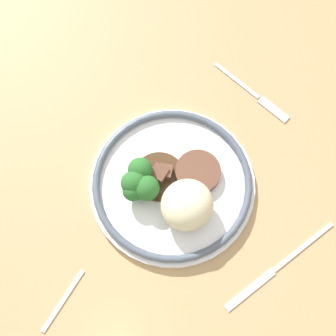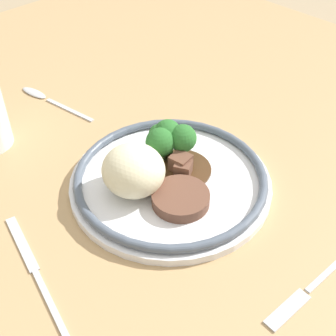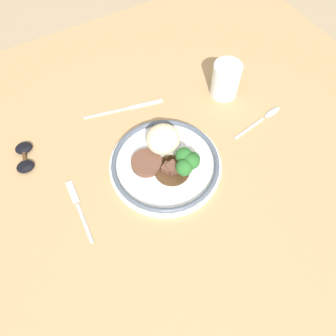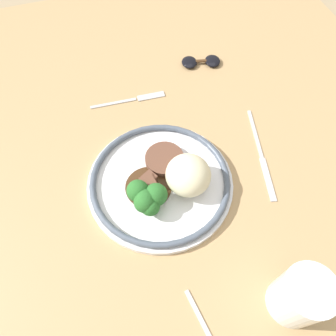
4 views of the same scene
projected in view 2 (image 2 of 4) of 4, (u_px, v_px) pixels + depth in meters
ground_plane at (170, 199)px, 0.68m from camera, size 8.00×8.00×0.00m
dining_table at (170, 189)px, 0.67m from camera, size 1.39×1.26×0.04m
plate at (165, 173)px, 0.63m from camera, size 0.28×0.28×0.08m
fork at (308, 290)px, 0.52m from camera, size 0.02×0.17×0.00m
knife at (37, 275)px, 0.53m from camera, size 0.22×0.06×0.00m
spoon at (43, 97)px, 0.82m from camera, size 0.17×0.04×0.01m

